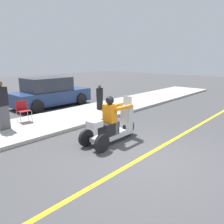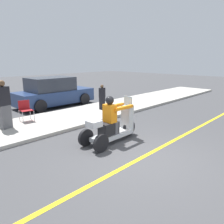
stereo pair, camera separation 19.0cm
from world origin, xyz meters
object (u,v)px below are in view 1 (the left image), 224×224
Objects in this scene: motorcycle_trike at (112,126)px; folding_chair_set_back at (23,109)px; spectator_by_tree at (2,106)px; parked_car_lot_center at (50,93)px; spectator_mid_group at (100,98)px.

motorcycle_trike is 4.04m from folding_chair_set_back.
spectator_by_tree reaches higher than motorcycle_trike.
spectator_mid_group is at bearing -72.53° from parked_car_lot_center.
parked_car_lot_center is at bearing 107.47° from spectator_mid_group.
spectator_by_tree is 1.09m from folding_chair_set_back.
motorcycle_trike is 0.51× the size of parked_car_lot_center.
spectator_by_tree is at bearing -143.91° from parked_car_lot_center.
folding_chair_set_back is at bearing 168.03° from spectator_mid_group.
spectator_mid_group is (2.58, 3.16, 0.18)m from motorcycle_trike.
folding_chair_set_back is 0.19× the size of parked_car_lot_center.
folding_chair_set_back is (-3.56, 0.75, -0.09)m from spectator_mid_group.
folding_chair_set_back is 3.42m from parked_car_lot_center.
spectator_mid_group is at bearing -4.06° from spectator_by_tree.
parked_car_lot_center reaches higher than spectator_mid_group.
folding_chair_set_back is at bearing 24.65° from spectator_by_tree.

